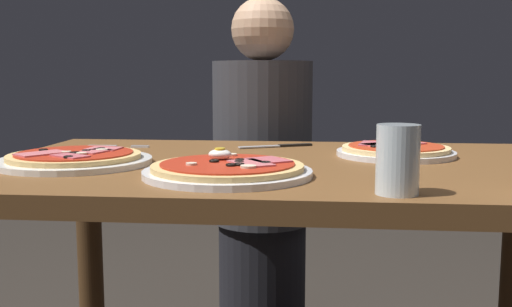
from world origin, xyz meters
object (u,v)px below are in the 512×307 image
Objects in this scene: water_glass_near at (397,165)px; fork at (113,146)px; dining_table at (290,216)px; pizza_foreground at (228,170)px; pizza_across_right at (75,159)px; pizza_across_left at (395,151)px; knife at (280,146)px; diner_person at (262,190)px.

fork is at bearing 140.13° from water_glass_near.
pizza_foreground is (-0.11, -0.19, 0.13)m from dining_table.
pizza_foreground is at bearing -119.40° from dining_table.
pizza_across_right is at bearing 161.54° from pizza_foreground.
pizza_across_left is at bearing 26.56° from dining_table.
knife reaches higher than dining_table.
dining_table is 0.25m from pizza_foreground.
diner_person reaches higher than fork.
dining_table is at bearing -81.90° from knife.
water_glass_near is at bearing -69.73° from knife.
knife is at bearing 81.27° from pizza_foreground.
diner_person is (0.34, 0.45, -0.20)m from fork.
water_glass_near is 0.09× the size of diner_person.
pizza_across_left is at bearing -28.09° from knife.
knife is (-0.27, 0.14, -0.01)m from pizza_across_left.
pizza_across_left is at bearing 82.96° from water_glass_near.
water_glass_near is 0.84m from fork.
pizza_foreground is at bearing -98.73° from knife.
diner_person is (-0.08, 0.39, -0.20)m from knife.
dining_table is at bearing 60.60° from pizza_foreground.
pizza_foreground is 0.36m from pizza_across_right.
pizza_foreground reaches higher than knife.
dining_table is 8.13× the size of fork.
pizza_across_left reaches higher than fork.
pizza_foreground is 0.26× the size of diner_person.
water_glass_near is at bearing -25.45° from pizza_foreground.
water_glass_near is at bearing -97.04° from pizza_across_left.
pizza_across_left is 2.45× the size of water_glass_near.
pizza_foreground is 1.69× the size of knife.
dining_table is 4.80× the size of pizza_across_left.
knife is at bearing 101.75° from diner_person.
pizza_across_right is 1.72× the size of knife.
pizza_foreground reaches higher than pizza_across_left.
pizza_across_left is (0.34, 0.31, -0.00)m from pizza_foreground.
pizza_across_right is 2.91× the size of water_glass_near.
fork reaches higher than dining_table.
pizza_foreground reaches higher than pizza_across_right.
knife is (0.42, 0.05, 0.00)m from fork.
pizza_across_right is at bearing 66.07° from diner_person.
pizza_across_right is 0.53m from knife.
fork is at bearing 172.37° from pizza_across_left.
knife is at bearing 151.91° from pizza_across_left.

